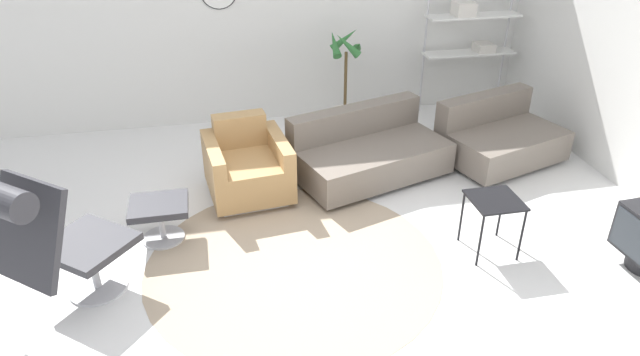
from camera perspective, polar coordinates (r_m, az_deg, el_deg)
The scene contains 11 objects.
ground_plane at distance 4.78m, azimuth -3.06°, elevation -7.88°, with size 12.00×12.00×0.00m, color white.
wall_back at distance 6.94m, azimuth -7.35°, elevation 16.69°, with size 12.00×0.09×2.80m.
round_rug at distance 4.70m, azimuth -2.63°, elevation -8.54°, with size 2.41×2.41×0.01m.
lounge_chair at distance 4.24m, azimuth -25.86°, elevation -4.74°, with size 1.00×1.05×1.20m.
ottoman at distance 5.02m, azimuth -15.75°, elevation -3.30°, with size 0.49×0.41×0.36m.
armchair_red at distance 5.54m, azimuth -7.29°, elevation 0.98°, with size 0.84×0.89×0.73m.
couch_low at distance 5.87m, azimuth 4.81°, elevation 2.44°, with size 1.70×1.27×0.67m.
couch_second at distance 6.47m, azimuth 17.42°, elevation 3.76°, with size 1.42×1.17×0.67m.
side_table at distance 4.82m, azimuth 17.03°, elevation -2.66°, with size 0.40×0.40×0.50m.
potted_plant at distance 6.84m, azimuth 2.52°, elevation 8.29°, with size 0.40×0.39×1.23m.
shelf_unit at distance 7.42m, azimuth 14.85°, elevation 14.07°, with size 1.15×0.28×1.72m.
Camera 1 is at (-0.52, -3.78, 2.88)m, focal length 32.00 mm.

